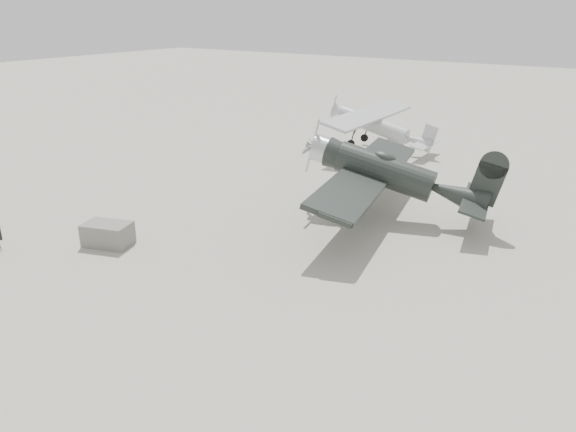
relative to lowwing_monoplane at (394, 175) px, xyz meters
name	(u,v)px	position (x,y,z in m)	size (l,w,h in m)	color
ground	(228,253)	(-3.59, -6.88, -1.98)	(160.00, 160.00, 0.00)	gray
lowwing_monoplane	(394,175)	(0.00, 0.00, 0.00)	(8.42, 11.67, 3.75)	black
highwing_monoplane	(377,123)	(-5.95, 10.98, -0.19)	(7.15, 10.02, 2.86)	#AAACAF
equipment_block	(108,234)	(-7.95, -8.88, -1.54)	(1.79, 1.12, 0.89)	slate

